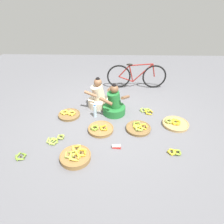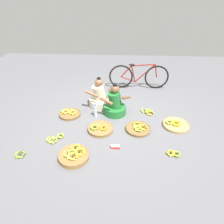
{
  "view_description": "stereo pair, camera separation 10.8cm",
  "coord_description": "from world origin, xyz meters",
  "px_view_note": "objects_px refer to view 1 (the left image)",
  "views": [
    {
      "loc": [
        0.09,
        -3.59,
        2.51
      ],
      "look_at": [
        0.0,
        -0.2,
        0.35
      ],
      "focal_mm": 31.41,
      "sensor_mm": 36.0,
      "label": 1
    },
    {
      "loc": [
        0.2,
        -3.58,
        2.51
      ],
      "look_at": [
        0.0,
        -0.2,
        0.35
      ],
      "focal_mm": 31.41,
      "sensor_mm": 36.0,
      "label": 2
    }
  ],
  "objects_px": {
    "loose_bananas_near_bicycle": "(175,152)",
    "loose_bananas_front_center": "(21,156)",
    "bicycle_leaning": "(136,76)",
    "loose_bananas_mid_right": "(55,140)",
    "banana_basket_front_right": "(69,114)",
    "vendor_woman_behind": "(99,97)",
    "banana_basket_back_right": "(175,123)",
    "loose_bananas_back_center": "(147,111)",
    "packet_carton_stack": "(116,147)",
    "water_bottle": "(95,111)",
    "banana_basket_back_left": "(101,129)",
    "banana_basket_mid_left": "(138,128)",
    "banana_basket_near_vendor": "(76,156)",
    "vendor_woman_front": "(114,104)"
  },
  "relations": [
    {
      "from": "loose_bananas_near_bicycle",
      "to": "loose_bananas_front_center",
      "type": "height_order",
      "value": "loose_bananas_front_center"
    },
    {
      "from": "bicycle_leaning",
      "to": "loose_bananas_front_center",
      "type": "relative_size",
      "value": 7.84
    },
    {
      "from": "loose_bananas_near_bicycle",
      "to": "loose_bananas_mid_right",
      "type": "bearing_deg",
      "value": 172.79
    },
    {
      "from": "banana_basket_front_right",
      "to": "vendor_woman_behind",
      "type": "bearing_deg",
      "value": 36.08
    },
    {
      "from": "banana_basket_back_right",
      "to": "bicycle_leaning",
      "type": "bearing_deg",
      "value": 110.71
    },
    {
      "from": "loose_bananas_back_center",
      "to": "packet_carton_stack",
      "type": "bearing_deg",
      "value": -119.45
    },
    {
      "from": "banana_basket_back_right",
      "to": "water_bottle",
      "type": "xyz_separation_m",
      "value": [
        -1.75,
        0.28,
        0.1
      ]
    },
    {
      "from": "banana_basket_back_right",
      "to": "banana_basket_back_left",
      "type": "relative_size",
      "value": 1.06
    },
    {
      "from": "banana_basket_mid_left",
      "to": "loose_bananas_front_center",
      "type": "xyz_separation_m",
      "value": [
        -2.12,
        -0.86,
        -0.01
      ]
    },
    {
      "from": "bicycle_leaning",
      "to": "banana_basket_back_left",
      "type": "relative_size",
      "value": 3.23
    },
    {
      "from": "banana_basket_front_right",
      "to": "banana_basket_back_left",
      "type": "relative_size",
      "value": 0.94
    },
    {
      "from": "banana_basket_back_right",
      "to": "packet_carton_stack",
      "type": "height_order",
      "value": "banana_basket_back_right"
    },
    {
      "from": "banana_basket_front_right",
      "to": "loose_bananas_back_center",
      "type": "distance_m",
      "value": 1.83
    },
    {
      "from": "bicycle_leaning",
      "to": "loose_bananas_back_center",
      "type": "bearing_deg",
      "value": -83.25
    },
    {
      "from": "banana_basket_back_right",
      "to": "loose_bananas_near_bicycle",
      "type": "relative_size",
      "value": 2.11
    },
    {
      "from": "banana_basket_mid_left",
      "to": "loose_bananas_back_center",
      "type": "bearing_deg",
      "value": 69.62
    },
    {
      "from": "loose_bananas_near_bicycle",
      "to": "loose_bananas_front_center",
      "type": "xyz_separation_m",
      "value": [
        -2.71,
        -0.17,
        0.0
      ]
    },
    {
      "from": "banana_basket_back_right",
      "to": "loose_bananas_back_center",
      "type": "bearing_deg",
      "value": 136.47
    },
    {
      "from": "banana_basket_mid_left",
      "to": "banana_basket_near_vendor",
      "type": "bearing_deg",
      "value": -143.35
    },
    {
      "from": "banana_basket_front_right",
      "to": "loose_bananas_near_bicycle",
      "type": "relative_size",
      "value": 1.89
    },
    {
      "from": "banana_basket_back_left",
      "to": "loose_bananas_front_center",
      "type": "bearing_deg",
      "value": -149.16
    },
    {
      "from": "loose_bananas_mid_right",
      "to": "water_bottle",
      "type": "relative_size",
      "value": 1.07
    },
    {
      "from": "banana_basket_back_right",
      "to": "banana_basket_mid_left",
      "type": "height_order",
      "value": "banana_basket_back_right"
    },
    {
      "from": "banana_basket_front_right",
      "to": "loose_bananas_back_center",
      "type": "bearing_deg",
      "value": 7.05
    },
    {
      "from": "banana_basket_front_right",
      "to": "loose_bananas_mid_right",
      "type": "distance_m",
      "value": 0.88
    },
    {
      "from": "loose_bananas_near_bicycle",
      "to": "banana_basket_mid_left",
      "type": "bearing_deg",
      "value": 131.05
    },
    {
      "from": "vendor_woman_front",
      "to": "loose_bananas_back_center",
      "type": "bearing_deg",
      "value": 6.06
    },
    {
      "from": "loose_bananas_mid_right",
      "to": "loose_bananas_front_center",
      "type": "distance_m",
      "value": 0.67
    },
    {
      "from": "bicycle_leaning",
      "to": "banana_basket_front_right",
      "type": "xyz_separation_m",
      "value": [
        -1.65,
        -1.57,
        -0.32
      ]
    },
    {
      "from": "bicycle_leaning",
      "to": "banana_basket_back_right",
      "type": "relative_size",
      "value": 3.05
    },
    {
      "from": "banana_basket_front_right",
      "to": "banana_basket_near_vendor",
      "type": "distance_m",
      "value": 1.39
    },
    {
      "from": "packet_carton_stack",
      "to": "vendor_woman_behind",
      "type": "bearing_deg",
      "value": 106.64
    },
    {
      "from": "vendor_woman_behind",
      "to": "loose_bananas_front_center",
      "type": "relative_size",
      "value": 3.52
    },
    {
      "from": "vendor_woman_front",
      "to": "water_bottle",
      "type": "bearing_deg",
      "value": -160.0
    },
    {
      "from": "vendor_woman_behind",
      "to": "banana_basket_mid_left",
      "type": "bearing_deg",
      "value": -46.24
    },
    {
      "from": "vendor_woman_front",
      "to": "banana_basket_back_right",
      "type": "bearing_deg",
      "value": -18.28
    },
    {
      "from": "loose_bananas_near_bicycle",
      "to": "loose_bananas_back_center",
      "type": "relative_size",
      "value": 0.84
    },
    {
      "from": "banana_basket_back_right",
      "to": "banana_basket_near_vendor",
      "type": "bearing_deg",
      "value": -152.09
    },
    {
      "from": "vendor_woman_behind",
      "to": "loose_bananas_near_bicycle",
      "type": "distance_m",
      "value": 2.22
    },
    {
      "from": "bicycle_leaning",
      "to": "loose_bananas_near_bicycle",
      "type": "relative_size",
      "value": 6.46
    },
    {
      "from": "banana_basket_front_right",
      "to": "loose_bananas_back_center",
      "type": "relative_size",
      "value": 1.59
    },
    {
      "from": "vendor_woman_front",
      "to": "packet_carton_stack",
      "type": "height_order",
      "value": "vendor_woman_front"
    },
    {
      "from": "bicycle_leaning",
      "to": "banana_basket_back_left",
      "type": "xyz_separation_m",
      "value": [
        -0.88,
        -2.1,
        -0.31
      ]
    },
    {
      "from": "banana_basket_back_right",
      "to": "banana_basket_near_vendor",
      "type": "distance_m",
      "value": 2.22
    },
    {
      "from": "banana_basket_back_left",
      "to": "water_bottle",
      "type": "distance_m",
      "value": 0.55
    },
    {
      "from": "banana_basket_front_right",
      "to": "bicycle_leaning",
      "type": "bearing_deg",
      "value": 43.57
    },
    {
      "from": "banana_basket_mid_left",
      "to": "loose_bananas_mid_right",
      "type": "bearing_deg",
      "value": -166.24
    },
    {
      "from": "loose_bananas_near_bicycle",
      "to": "loose_bananas_back_center",
      "type": "distance_m",
      "value": 1.42
    },
    {
      "from": "bicycle_leaning",
      "to": "packet_carton_stack",
      "type": "distance_m",
      "value": 2.69
    },
    {
      "from": "banana_basket_front_right",
      "to": "banana_basket_back_left",
      "type": "xyz_separation_m",
      "value": [
        0.77,
        -0.53,
        0.0
      ]
    }
  ]
}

